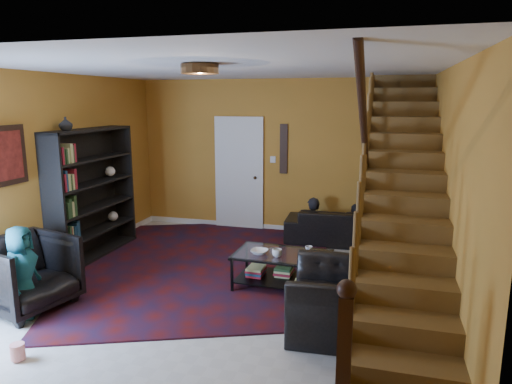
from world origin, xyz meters
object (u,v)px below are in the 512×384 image
at_px(bookshelf, 93,196).
at_px(coffee_table, 282,268).
at_px(sofa, 346,226).
at_px(armchair_right, 336,300).
at_px(armchair_left, 27,274).

bearing_deg(bookshelf, coffee_table, -8.42).
bearing_deg(sofa, armchair_right, 90.24).
bearing_deg(armchair_left, bookshelf, 24.51).
relative_size(bookshelf, coffee_table, 1.59).
bearing_deg(armchair_right, coffee_table, -143.81).
bearing_deg(armchair_right, armchair_left, -86.20).
bearing_deg(sofa, coffee_table, 70.96).
height_order(sofa, coffee_table, sofa).
height_order(armchair_left, coffee_table, armchair_left).
xyz_separation_m(armchair_left, coffee_table, (2.76, 1.39, -0.16)).
xyz_separation_m(armchair_right, coffee_table, (-0.79, 0.97, -0.08)).
bearing_deg(sofa, bookshelf, 21.79).
height_order(bookshelf, armchair_right, bookshelf).
relative_size(sofa, armchair_left, 2.15).
relative_size(armchair_left, armchair_right, 0.87).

